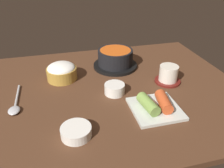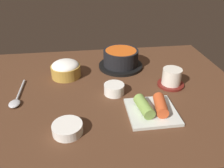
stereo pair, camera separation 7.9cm
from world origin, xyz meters
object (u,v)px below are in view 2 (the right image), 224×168
at_px(tea_cup_with_saucer, 172,78).
at_px(banchan_cup_center, 114,89).
at_px(stone_pot, 121,59).
at_px(spoon, 16,99).
at_px(kimchi_plate, 152,109).
at_px(side_bowl_near, 67,128).
at_px(rice_bowl, 66,69).

xyz_separation_m(tea_cup_with_saucer, banchan_cup_center, (-0.22, -0.03, -0.01)).
relative_size(stone_pot, banchan_cup_center, 2.64).
bearing_deg(banchan_cup_center, spoon, -179.53).
height_order(kimchi_plate, spoon, kimchi_plate).
relative_size(banchan_cup_center, kimchi_plate, 0.48).
distance_m(banchan_cup_center, kimchi_plate, 0.16).
bearing_deg(spoon, stone_pot, 28.15).
bearing_deg(banchan_cup_center, tea_cup_with_saucer, 7.12).
height_order(tea_cup_with_saucer, spoon, tea_cup_with_saucer).
relative_size(stone_pot, spoon, 1.04).
distance_m(kimchi_plate, side_bowl_near, 0.26).
relative_size(rice_bowl, side_bowl_near, 1.37).
relative_size(stone_pot, tea_cup_with_saucer, 1.92).
height_order(stone_pot, banchan_cup_center, stone_pot).
height_order(rice_bowl, tea_cup_with_saucer, same).
height_order(stone_pot, kimchi_plate, stone_pot).
xyz_separation_m(stone_pot, banchan_cup_center, (-0.06, -0.20, -0.02)).
relative_size(rice_bowl, spoon, 0.64).
bearing_deg(stone_pot, spoon, -151.85).
distance_m(tea_cup_with_saucer, banchan_cup_center, 0.22).
bearing_deg(side_bowl_near, stone_pot, 61.02).
bearing_deg(side_bowl_near, rice_bowl, 92.85).
bearing_deg(side_bowl_near, kimchi_plate, 11.79).
distance_m(stone_pot, side_bowl_near, 0.44).
bearing_deg(stone_pot, tea_cup_with_saucer, -48.15).
bearing_deg(spoon, side_bowl_near, -45.19).
xyz_separation_m(tea_cup_with_saucer, kimchi_plate, (-0.12, -0.15, -0.02)).
relative_size(tea_cup_with_saucer, kimchi_plate, 0.66).
bearing_deg(kimchi_plate, side_bowl_near, -168.21).
height_order(stone_pot, tea_cup_with_saucer, stone_pot).
bearing_deg(stone_pot, side_bowl_near, -118.98).
bearing_deg(rice_bowl, stone_pot, 13.19).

